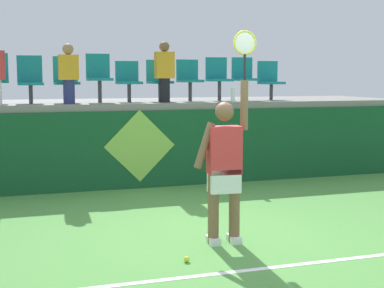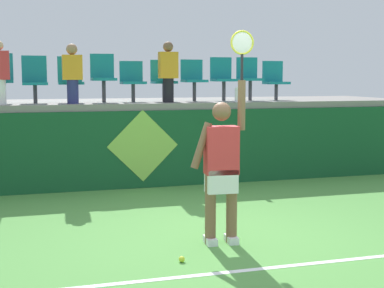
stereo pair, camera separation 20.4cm
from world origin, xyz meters
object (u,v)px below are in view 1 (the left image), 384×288
at_px(stadium_chair_6, 189,78).
at_px(stadium_chair_8, 244,76).
at_px(stadium_chair_3, 99,75).
at_px(stadium_chair_9, 270,79).
at_px(tennis_player, 225,165).
at_px(spectator_2, 164,71).
at_px(stadium_chair_2, 66,78).
at_px(stadium_chair_1, 30,78).
at_px(stadium_chair_7, 218,76).
at_px(tennis_ball, 187,259).
at_px(spectator_0, 69,73).
at_px(stadium_chair_4, 128,79).
at_px(stadium_chair_5, 159,79).
at_px(water_bottle, 233,95).

height_order(stadium_chair_6, stadium_chair_8, stadium_chair_8).
bearing_deg(stadium_chair_3, stadium_chair_9, -0.02).
relative_size(tennis_player, spectator_2, 2.24).
height_order(stadium_chair_2, stadium_chair_8, stadium_chair_8).
height_order(tennis_player, stadium_chair_1, tennis_player).
bearing_deg(tennis_player, stadium_chair_7, 70.31).
distance_m(stadium_chair_1, spectator_2, 2.41).
xyz_separation_m(tennis_ball, stadium_chair_7, (2.23, 4.98, 1.94)).
bearing_deg(stadium_chair_2, tennis_ball, -81.78).
relative_size(stadium_chair_9, spectator_0, 0.76).
relative_size(tennis_player, stadium_chair_6, 3.10).
xyz_separation_m(stadium_chair_1, stadium_chair_2, (0.63, -0.00, 0.00)).
height_order(stadium_chair_8, stadium_chair_9, stadium_chair_8).
height_order(stadium_chair_3, stadium_chair_7, stadium_chair_3).
bearing_deg(stadium_chair_3, spectator_0, -143.36).
distance_m(tennis_player, stadium_chair_4, 4.55).
height_order(stadium_chair_2, stadium_chair_9, stadium_chair_2).
bearing_deg(spectator_0, stadium_chair_5, 14.14).
bearing_deg(spectator_2, stadium_chair_7, 18.30).
distance_m(stadium_chair_4, stadium_chair_5, 0.60).
relative_size(stadium_chair_1, stadium_chair_8, 0.99).
height_order(stadium_chair_2, stadium_chair_4, stadium_chair_2).
relative_size(water_bottle, stadium_chair_8, 0.31).
bearing_deg(stadium_chair_3, tennis_player, -80.24).
distance_m(water_bottle, stadium_chair_1, 3.70).
xyz_separation_m(tennis_player, tennis_ball, (-0.64, -0.54, -0.91)).
height_order(stadium_chair_7, stadium_chair_8, stadium_chair_8).
bearing_deg(stadium_chair_5, spectator_2, -90.00).
distance_m(tennis_player, stadium_chair_1, 4.98).
distance_m(stadium_chair_3, spectator_2, 1.22).
bearing_deg(tennis_ball, tennis_player, 40.23).
distance_m(stadium_chair_1, stadium_chair_2, 0.63).
bearing_deg(stadium_chair_8, stadium_chair_4, -179.93).
relative_size(stadium_chair_1, stadium_chair_4, 1.11).
distance_m(stadium_chair_7, stadium_chair_8, 0.56).
bearing_deg(stadium_chair_3, stadium_chair_5, -0.19).
bearing_deg(spectator_0, tennis_ball, -80.98).
xyz_separation_m(stadium_chair_6, spectator_2, (-0.60, -0.40, 0.13)).
height_order(tennis_player, spectator_0, spectator_0).
bearing_deg(stadium_chair_1, tennis_ball, -74.85).
bearing_deg(stadium_chair_7, tennis_ball, -114.09).
relative_size(tennis_ball, stadium_chair_6, 0.08).
bearing_deg(stadium_chair_2, spectator_0, -90.00).
relative_size(tennis_player, stadium_chair_3, 2.78).
bearing_deg(stadium_chair_2, stadium_chair_3, -0.27).
bearing_deg(stadium_chair_7, stadium_chair_8, -0.11).
bearing_deg(stadium_chair_3, water_bottle, -16.08).
relative_size(tennis_player, stadium_chair_4, 3.25).
height_order(tennis_ball, stadium_chair_4, stadium_chair_4).
relative_size(water_bottle, spectator_2, 0.24).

